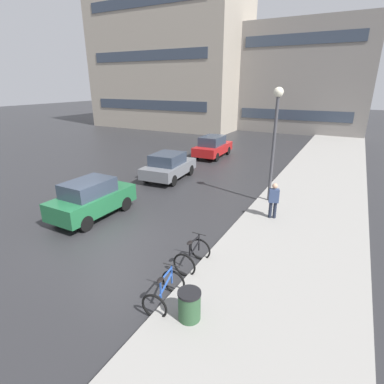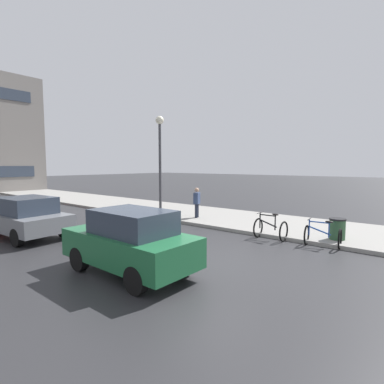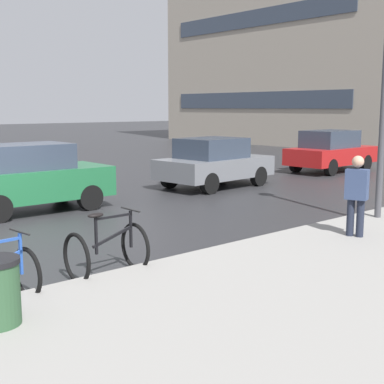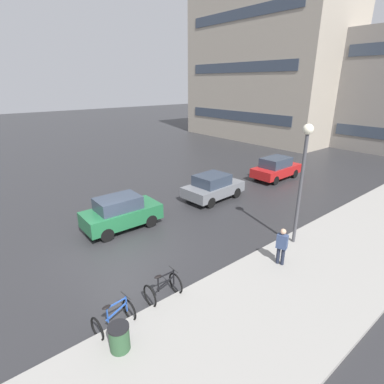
# 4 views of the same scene
# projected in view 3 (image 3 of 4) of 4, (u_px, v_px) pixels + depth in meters

# --- Properties ---
(ground_plane) EXTENTS (140.00, 140.00, 0.00)m
(ground_plane) POSITION_uv_depth(u_px,v_px,m) (19.00, 235.00, 10.75)
(ground_plane) COLOR #28282B
(bicycle_second) EXTENTS (0.77, 1.09, 1.01)m
(bicycle_second) POSITION_uv_depth(u_px,v_px,m) (107.00, 250.00, 8.05)
(bicycle_second) COLOR black
(bicycle_second) RESTS_ON ground
(car_green) EXTENTS (1.75, 3.76, 1.67)m
(car_green) POSITION_uv_depth(u_px,v_px,m) (30.00, 178.00, 13.03)
(car_green) COLOR #1E6038
(car_green) RESTS_ON ground
(car_grey) EXTENTS (2.20, 3.93, 1.58)m
(car_grey) POSITION_uv_depth(u_px,v_px,m) (214.00, 162.00, 17.10)
(car_grey) COLOR slate
(car_grey) RESTS_ON ground
(car_red) EXTENTS (1.92, 4.11, 1.64)m
(car_red) POSITION_uv_depth(u_px,v_px,m) (331.00, 151.00, 21.28)
(car_red) COLOR #AD1919
(car_red) RESTS_ON ground
(pedestrian) EXTENTS (0.46, 0.36, 1.66)m
(pedestrian) POSITION_uv_depth(u_px,v_px,m) (356.00, 195.00, 9.94)
(pedestrian) COLOR #1E2333
(pedestrian) RESTS_ON ground
(building_facade_side) EXTENTS (18.64, 10.24, 16.75)m
(building_facade_side) POSITION_uv_depth(u_px,v_px,m) (303.00, 26.00, 38.61)
(building_facade_side) COLOR #9E9384
(building_facade_side) RESTS_ON ground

